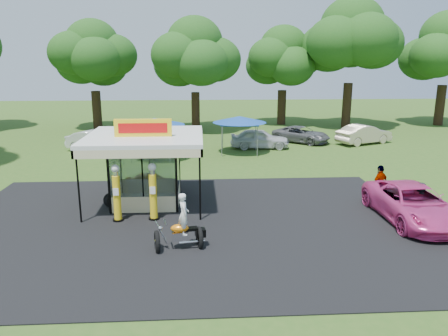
{
  "coord_description": "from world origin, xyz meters",
  "views": [
    {
      "loc": [
        0.52,
        -15.44,
        6.83
      ],
      "look_at": [
        1.67,
        4.0,
        1.95
      ],
      "focal_mm": 35.0,
      "sensor_mm": 36.0,
      "label": 1
    }
  ],
  "objects_px": {
    "spectator_east_b": "(380,184)",
    "tent_east": "(240,120)",
    "bg_car_b": "(152,134)",
    "a_frame_sign": "(429,219)",
    "bg_car_a": "(97,142)",
    "gas_pump_left": "(117,195)",
    "spectator_east_a": "(420,200)",
    "kiosk_car": "(152,181)",
    "bg_car_d": "(301,135)",
    "gas_pump_right": "(153,193)",
    "gas_station_kiosk": "(146,167)",
    "tent_west": "(155,122)",
    "motorcycle": "(182,227)",
    "pink_sedan": "(413,204)",
    "bg_car_c": "(260,139)",
    "bg_car_e": "(364,134)"
  },
  "relations": [
    {
      "from": "bg_car_b",
      "to": "kiosk_car",
      "type": "bearing_deg",
      "value": -162.14
    },
    {
      "from": "tent_west",
      "to": "bg_car_a",
      "type": "bearing_deg",
      "value": 150.09
    },
    {
      "from": "gas_pump_left",
      "to": "kiosk_car",
      "type": "height_order",
      "value": "gas_pump_left"
    },
    {
      "from": "bg_car_e",
      "to": "spectator_east_a",
      "type": "bearing_deg",
      "value": 142.6
    },
    {
      "from": "spectator_east_b",
      "to": "tent_east",
      "type": "height_order",
      "value": "tent_east"
    },
    {
      "from": "gas_station_kiosk",
      "to": "tent_west",
      "type": "relative_size",
      "value": 1.31
    },
    {
      "from": "pink_sedan",
      "to": "bg_car_c",
      "type": "height_order",
      "value": "pink_sedan"
    },
    {
      "from": "bg_car_a",
      "to": "bg_car_e",
      "type": "relative_size",
      "value": 1.0
    },
    {
      "from": "motorcycle",
      "to": "bg_car_d",
      "type": "xyz_separation_m",
      "value": [
        9.27,
        20.7,
        -0.2
      ]
    },
    {
      "from": "gas_pump_left",
      "to": "bg_car_a",
      "type": "distance_m",
      "value": 15.37
    },
    {
      "from": "pink_sedan",
      "to": "bg_car_c",
      "type": "relative_size",
      "value": 1.24
    },
    {
      "from": "a_frame_sign",
      "to": "tent_east",
      "type": "relative_size",
      "value": 0.26
    },
    {
      "from": "gas_station_kiosk",
      "to": "bg_car_a",
      "type": "height_order",
      "value": "gas_station_kiosk"
    },
    {
      "from": "gas_pump_right",
      "to": "bg_car_b",
      "type": "relative_size",
      "value": 0.51
    },
    {
      "from": "spectator_east_b",
      "to": "bg_car_b",
      "type": "bearing_deg",
      "value": -86.76
    },
    {
      "from": "pink_sedan",
      "to": "bg_car_b",
      "type": "height_order",
      "value": "pink_sedan"
    },
    {
      "from": "spectator_east_a",
      "to": "bg_car_a",
      "type": "height_order",
      "value": "bg_car_a"
    },
    {
      "from": "gas_pump_right",
      "to": "tent_east",
      "type": "height_order",
      "value": "tent_east"
    },
    {
      "from": "spectator_east_a",
      "to": "bg_car_b",
      "type": "bearing_deg",
      "value": -66.84
    },
    {
      "from": "bg_car_e",
      "to": "gas_pump_left",
      "type": "bearing_deg",
      "value": 109.98
    },
    {
      "from": "gas_station_kiosk",
      "to": "gas_pump_right",
      "type": "relative_size",
      "value": 2.12
    },
    {
      "from": "a_frame_sign",
      "to": "bg_car_d",
      "type": "relative_size",
      "value": 0.21
    },
    {
      "from": "gas_pump_left",
      "to": "bg_car_b",
      "type": "height_order",
      "value": "gas_pump_left"
    },
    {
      "from": "motorcycle",
      "to": "bg_car_d",
      "type": "height_order",
      "value": "motorcycle"
    },
    {
      "from": "bg_car_b",
      "to": "bg_car_c",
      "type": "bearing_deg",
      "value": -97.86
    },
    {
      "from": "tent_west",
      "to": "spectator_east_a",
      "type": "bearing_deg",
      "value": -44.03
    },
    {
      "from": "pink_sedan",
      "to": "spectator_east_a",
      "type": "bearing_deg",
      "value": 40.69
    },
    {
      "from": "gas_pump_right",
      "to": "kiosk_car",
      "type": "distance_m",
      "value": 4.65
    },
    {
      "from": "gas_pump_left",
      "to": "bg_car_d",
      "type": "distance_m",
      "value": 21.48
    },
    {
      "from": "a_frame_sign",
      "to": "gas_station_kiosk",
      "type": "bearing_deg",
      "value": 167.66
    },
    {
      "from": "pink_sedan",
      "to": "spectator_east_b",
      "type": "distance_m",
      "value": 2.49
    },
    {
      "from": "motorcycle",
      "to": "tent_east",
      "type": "xyz_separation_m",
      "value": [
        3.68,
        16.77,
        1.63
      ]
    },
    {
      "from": "gas_station_kiosk",
      "to": "motorcycle",
      "type": "relative_size",
      "value": 2.42
    },
    {
      "from": "gas_pump_left",
      "to": "tent_west",
      "type": "bearing_deg",
      "value": 87.5
    },
    {
      "from": "a_frame_sign",
      "to": "bg_car_a",
      "type": "relative_size",
      "value": 0.21
    },
    {
      "from": "gas_pump_left",
      "to": "bg_car_c",
      "type": "relative_size",
      "value": 0.56
    },
    {
      "from": "tent_west",
      "to": "bg_car_d",
      "type": "bearing_deg",
      "value": 25.78
    },
    {
      "from": "bg_car_a",
      "to": "a_frame_sign",
      "type": "bearing_deg",
      "value": -106.4
    },
    {
      "from": "gas_pump_right",
      "to": "pink_sedan",
      "type": "xyz_separation_m",
      "value": [
        11.16,
        -0.77,
        -0.44
      ]
    },
    {
      "from": "motorcycle",
      "to": "bg_car_a",
      "type": "distance_m",
      "value": 19.11
    },
    {
      "from": "spectator_east_a",
      "to": "a_frame_sign",
      "type": "bearing_deg",
      "value": 63.38
    },
    {
      "from": "spectator_east_b",
      "to": "bg_car_d",
      "type": "height_order",
      "value": "spectator_east_b"
    },
    {
      "from": "spectator_east_a",
      "to": "bg_car_e",
      "type": "xyz_separation_m",
      "value": [
        3.92,
        17.0,
        0.01
      ]
    },
    {
      "from": "gas_station_kiosk",
      "to": "spectator_east_b",
      "type": "bearing_deg",
      "value": -3.45
    },
    {
      "from": "gas_pump_right",
      "to": "tent_east",
      "type": "xyz_separation_m",
      "value": [
        5.01,
        13.7,
        1.27
      ]
    },
    {
      "from": "bg_car_a",
      "to": "gas_station_kiosk",
      "type": "bearing_deg",
      "value": -129.45
    },
    {
      "from": "spectator_east_a",
      "to": "spectator_east_b",
      "type": "height_order",
      "value": "spectator_east_b"
    },
    {
      "from": "spectator_east_a",
      "to": "bg_car_a",
      "type": "relative_size",
      "value": 0.33
    },
    {
      "from": "motorcycle",
      "to": "spectator_east_a",
      "type": "height_order",
      "value": "motorcycle"
    },
    {
      "from": "bg_car_d",
      "to": "tent_west",
      "type": "height_order",
      "value": "tent_west"
    }
  ]
}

